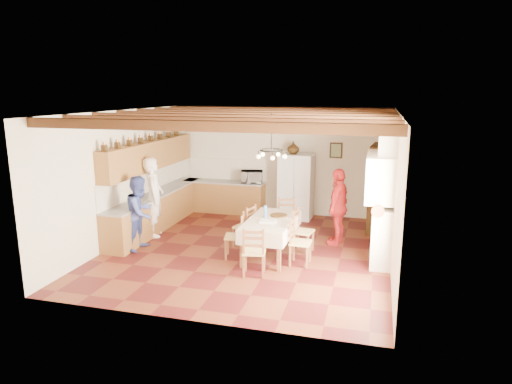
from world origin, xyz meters
TOP-DOWN VIEW (x-y plane):
  - floor at (0.00, 0.00)m, footprint 6.00×6.50m
  - ceiling at (0.00, 0.00)m, footprint 6.00×6.50m
  - wall_back at (0.00, 3.26)m, footprint 6.00×0.02m
  - wall_front at (0.00, -3.26)m, footprint 6.00×0.02m
  - wall_left at (-3.01, 0.00)m, footprint 0.02×6.50m
  - wall_right at (3.01, 0.00)m, footprint 0.02×6.50m
  - ceiling_beams at (0.00, 0.00)m, footprint 6.00×6.30m
  - lower_cabinets_left at (-2.70, 1.05)m, footprint 0.60×4.30m
  - lower_cabinets_back at (-1.55, 2.95)m, footprint 2.30×0.60m
  - countertop_left at (-2.70, 1.05)m, footprint 0.62×4.30m
  - countertop_back at (-1.55, 2.95)m, footprint 2.34×0.62m
  - backsplash_left at (-2.98, 1.05)m, footprint 0.03×4.30m
  - backsplash_back at (-1.55, 3.23)m, footprint 2.30×0.03m
  - upper_cabinets at (-2.83, 1.05)m, footprint 0.35×4.20m
  - fireplace at (2.72, 0.20)m, footprint 0.56×1.60m
  - wall_picture at (1.55, 3.23)m, footprint 0.34×0.03m
  - refrigerator at (0.55, 2.86)m, footprint 0.92×0.77m
  - hutch at (2.75, 2.28)m, footprint 0.60×1.22m
  - dining_table at (0.55, -0.18)m, footprint 0.97×1.84m
  - chandelier at (0.55, -0.18)m, footprint 0.47×0.47m
  - chair_left_near at (-0.15, -0.50)m, footprint 0.48×0.49m
  - chair_left_far at (-0.14, 0.22)m, footprint 0.49×0.51m
  - chair_right_near at (1.24, -0.53)m, footprint 0.41×0.43m
  - chair_right_far at (1.18, 0.20)m, footprint 0.46×0.48m
  - chair_end_near at (0.49, -1.29)m, footprint 0.49×0.47m
  - chair_end_far at (0.65, 1.00)m, footprint 0.49×0.47m
  - person_man at (-2.44, 0.42)m, footprint 0.70×0.82m
  - person_woman_blue at (-2.30, -0.51)m, footprint 0.64×0.82m
  - person_woman_red at (1.85, 0.94)m, footprint 0.64×1.09m
  - microwave at (-0.73, 2.95)m, footprint 0.68×0.54m
  - fridge_vase at (0.45, 2.86)m, footprint 0.36×0.36m

SIDE VIEW (x-z plane):
  - floor at x=0.00m, z-range -0.02..0.00m
  - lower_cabinets_left at x=-2.70m, z-range 0.00..0.86m
  - lower_cabinets_back at x=-1.55m, z-range 0.00..0.86m
  - chair_left_near at x=-0.15m, z-range 0.00..0.96m
  - chair_left_far at x=-0.14m, z-range 0.00..0.96m
  - chair_right_near at x=1.24m, z-range 0.00..0.96m
  - chair_right_far at x=1.18m, z-range 0.00..0.96m
  - chair_end_near at x=0.49m, z-range 0.00..0.96m
  - chair_end_far at x=0.65m, z-range 0.00..0.96m
  - dining_table at x=0.55m, z-range 0.31..1.11m
  - person_woman_blue at x=-2.30m, z-range 0.00..1.64m
  - person_woman_red at x=1.85m, z-range 0.00..1.75m
  - countertop_left at x=-2.70m, z-range 0.86..0.90m
  - countertop_back at x=-1.55m, z-range 0.86..0.90m
  - refrigerator at x=0.55m, z-range 0.00..1.77m
  - person_man at x=-2.44m, z-range 0.00..1.90m
  - microwave at x=-0.73m, z-range 0.90..1.23m
  - hutch at x=2.75m, z-range 0.00..2.15m
  - backsplash_left at x=-2.98m, z-range 0.90..1.50m
  - backsplash_back at x=-1.55m, z-range 0.90..1.50m
  - fireplace at x=2.72m, z-range 0.00..2.80m
  - wall_back at x=0.00m, z-range 0.00..3.00m
  - wall_front at x=0.00m, z-range 0.00..3.00m
  - wall_left at x=-3.01m, z-range 0.00..3.00m
  - wall_right at x=3.01m, z-range 0.00..3.00m
  - upper_cabinets at x=-2.83m, z-range 1.50..2.20m
  - wall_picture at x=1.55m, z-range 1.64..2.06m
  - fridge_vase at x=0.45m, z-range 1.77..2.10m
  - chandelier at x=0.55m, z-range 2.23..2.27m
  - ceiling_beams at x=0.00m, z-range 2.83..2.99m
  - ceiling at x=0.00m, z-range 3.00..3.02m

